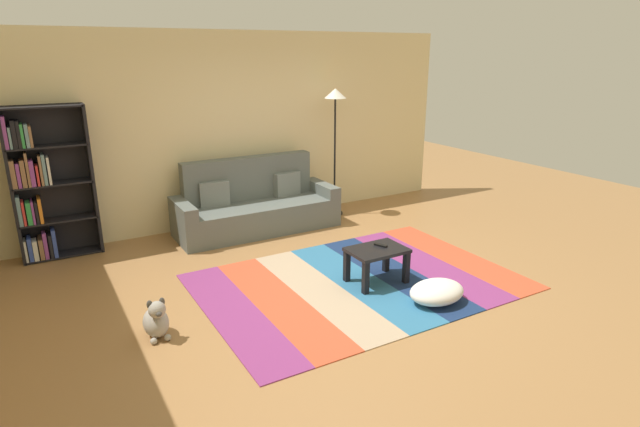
# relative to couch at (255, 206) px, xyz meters

# --- Properties ---
(ground_plane) EXTENTS (14.00, 14.00, 0.00)m
(ground_plane) POSITION_rel_couch_xyz_m (0.06, -2.02, -0.34)
(ground_plane) COLOR #9E7042
(back_wall) EXTENTS (6.80, 0.10, 2.70)m
(back_wall) POSITION_rel_couch_xyz_m (0.06, 0.53, 1.01)
(back_wall) COLOR beige
(back_wall) RESTS_ON ground_plane
(rug) EXTENTS (3.38, 2.34, 0.01)m
(rug) POSITION_rel_couch_xyz_m (0.26, -2.20, -0.33)
(rug) COLOR #843370
(rug) RESTS_ON ground_plane
(couch) EXTENTS (2.26, 0.80, 1.00)m
(couch) POSITION_rel_couch_xyz_m (0.00, 0.00, 0.00)
(couch) COLOR #59605B
(couch) RESTS_ON ground_plane
(bookshelf) EXTENTS (0.90, 0.28, 1.84)m
(bookshelf) POSITION_rel_couch_xyz_m (-2.57, 0.28, 0.56)
(bookshelf) COLOR black
(bookshelf) RESTS_ON ground_plane
(coffee_table) EXTENTS (0.61, 0.44, 0.39)m
(coffee_table) POSITION_rel_couch_xyz_m (0.43, -2.30, -0.02)
(coffee_table) COLOR black
(coffee_table) RESTS_ON rug
(pouf) EXTENTS (0.59, 0.44, 0.22)m
(pouf) POSITION_rel_couch_xyz_m (0.67, -3.00, -0.22)
(pouf) COLOR white
(pouf) RESTS_ON rug
(dog) EXTENTS (0.22, 0.35, 0.40)m
(dog) POSITION_rel_couch_xyz_m (-1.92, -2.24, -0.18)
(dog) COLOR #9E998E
(dog) RESTS_ON ground_plane
(standing_lamp) EXTENTS (0.32, 0.32, 1.91)m
(standing_lamp) POSITION_rel_couch_xyz_m (1.34, 0.05, 1.25)
(standing_lamp) COLOR black
(standing_lamp) RESTS_ON ground_plane
(tv_remote) EXTENTS (0.10, 0.16, 0.02)m
(tv_remote) POSITION_rel_couch_xyz_m (0.51, -2.26, 0.07)
(tv_remote) COLOR black
(tv_remote) RESTS_ON coffee_table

